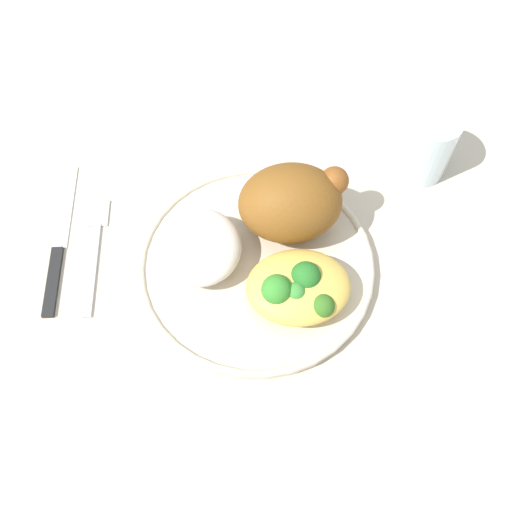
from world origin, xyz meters
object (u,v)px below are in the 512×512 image
fork (95,247)px  rice_pile (200,247)px  plate (256,264)px  water_glass (425,145)px  knife (57,249)px  mac_cheese_with_broccoli (298,287)px  roasted_chicken (292,202)px

fork → rice_pile: bearing=-13.9°
plate → water_glass: bearing=30.9°
rice_pile → fork: 0.12m
plate → water_glass: water_glass is taller
plate → knife: (-0.21, 0.04, -0.00)m
plate → fork: 0.17m
mac_cheese_with_broccoli → knife: 0.26m
fork → water_glass: bearing=12.4°
fork → plate: bearing=-12.4°
mac_cheese_with_broccoli → water_glass: size_ratio=1.28×
roasted_chicken → fork: roasted_chicken is taller
plate → rice_pile: (-0.06, 0.01, 0.03)m
rice_pile → water_glass: 0.28m
plate → mac_cheese_with_broccoli: mac_cheese_with_broccoli is taller
rice_pile → fork: size_ratio=0.62×
plate → knife: 0.21m
knife → water_glass: (0.41, 0.08, 0.04)m
knife → plate: bearing=-10.4°
rice_pile → fork: rice_pile is taller
roasted_chicken → knife: (-0.25, -0.00, -0.05)m
mac_cheese_with_broccoli → fork: mac_cheese_with_broccoli is taller
rice_pile → roasted_chicken: bearing=19.1°
roasted_chicken → rice_pile: 0.10m
mac_cheese_with_broccoli → knife: (-0.25, 0.08, -0.03)m
knife → rice_pile: bearing=-10.9°
knife → water_glass: bearing=11.1°
rice_pile → mac_cheese_with_broccoli: (0.09, -0.05, -0.00)m
rice_pile → knife: (-0.15, 0.03, -0.03)m
plate → roasted_chicken: size_ratio=2.18×
rice_pile → mac_cheese_with_broccoli: bearing=-29.4°
fork → knife: 0.04m
plate → water_glass: (0.20, 0.12, 0.03)m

